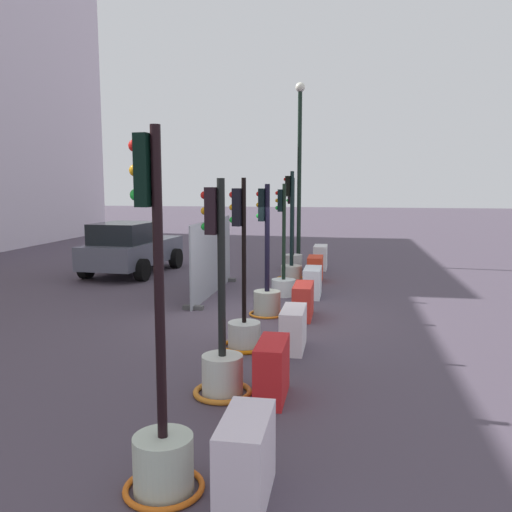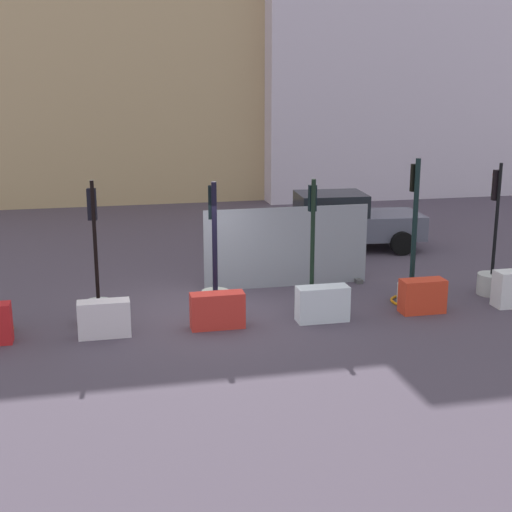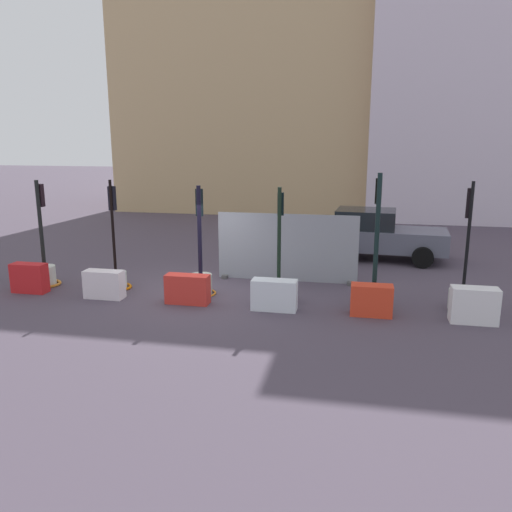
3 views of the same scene
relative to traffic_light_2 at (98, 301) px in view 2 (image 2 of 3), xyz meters
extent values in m
plane|color=#4C414F|center=(2.44, 0.08, -0.50)|extent=(120.00, 120.00, 0.00)
cylinder|color=silver|center=(0.00, -0.01, -0.25)|extent=(0.60, 0.60, 0.49)
cylinder|color=black|center=(0.00, -0.01, 1.31)|extent=(0.08, 0.08, 2.63)
cube|color=black|center=(-0.02, 0.10, 2.11)|extent=(0.20, 0.18, 0.67)
sphere|color=red|center=(-0.04, 0.19, 2.33)|extent=(0.11, 0.11, 0.11)
sphere|color=orange|center=(-0.04, 0.19, 2.11)|extent=(0.11, 0.11, 0.11)
sphere|color=green|center=(-0.04, 0.19, 1.88)|extent=(0.11, 0.11, 0.11)
torus|color=orange|center=(0.00, -0.01, -0.46)|extent=(0.86, 0.86, 0.08)
cylinder|color=#AFB4A7|center=(2.57, -0.06, -0.21)|extent=(0.62, 0.62, 0.57)
cylinder|color=black|center=(2.57, -0.06, 1.30)|extent=(0.12, 0.12, 2.45)
cube|color=black|center=(2.54, 0.06, 2.05)|extent=(0.19, 0.16, 0.74)
sphere|color=red|center=(2.53, 0.14, 2.30)|extent=(0.11, 0.11, 0.11)
sphere|color=orange|center=(2.53, 0.14, 2.05)|extent=(0.11, 0.11, 0.11)
sphere|color=green|center=(2.53, 0.14, 1.81)|extent=(0.11, 0.11, 0.11)
torus|color=orange|center=(2.57, -0.06, -0.47)|extent=(0.84, 0.84, 0.05)
cylinder|color=silver|center=(4.78, -0.18, -0.27)|extent=(0.66, 0.66, 0.45)
cylinder|color=black|center=(4.78, -0.18, 1.24)|extent=(0.10, 0.10, 2.58)
cube|color=black|center=(4.79, -0.07, 2.09)|extent=(0.18, 0.14, 0.59)
sphere|color=red|center=(4.80, 0.01, 2.28)|extent=(0.10, 0.10, 0.10)
sphere|color=orange|center=(4.80, 0.01, 2.09)|extent=(0.10, 0.10, 0.10)
sphere|color=green|center=(4.80, 0.01, 1.89)|extent=(0.10, 0.10, 0.10)
cylinder|color=silver|center=(7.26, -0.14, -0.27)|extent=(0.66, 0.66, 0.45)
cylinder|color=black|center=(7.26, -0.14, 1.44)|extent=(0.12, 0.12, 2.96)
cube|color=black|center=(7.24, -0.01, 2.46)|extent=(0.17, 0.16, 0.63)
sphere|color=red|center=(7.23, 0.08, 2.67)|extent=(0.10, 0.10, 0.10)
sphere|color=orange|center=(7.23, 0.08, 2.46)|extent=(0.10, 0.10, 0.10)
sphere|color=green|center=(7.23, 0.08, 2.25)|extent=(0.10, 0.10, 0.10)
torus|color=orange|center=(7.26, -0.14, -0.46)|extent=(0.96, 0.96, 0.06)
cylinder|color=beige|center=(9.46, 0.03, -0.24)|extent=(0.68, 0.68, 0.51)
cylinder|color=black|center=(9.46, 0.03, 1.38)|extent=(0.08, 0.08, 2.72)
cube|color=black|center=(9.44, 0.14, 2.20)|extent=(0.18, 0.17, 0.73)
sphere|color=red|center=(9.43, 0.23, 2.44)|extent=(0.10, 0.10, 0.10)
sphere|color=orange|center=(9.43, 0.23, 2.20)|extent=(0.10, 0.10, 0.10)
sphere|color=green|center=(9.43, 0.23, 1.95)|extent=(0.10, 0.10, 0.10)
cube|color=white|center=(0.11, -0.91, -0.11)|extent=(1.07, 0.42, 0.76)
cube|color=red|center=(2.47, -0.90, -0.11)|extent=(1.15, 0.42, 0.77)
cube|color=white|center=(4.79, -0.97, -0.10)|extent=(1.14, 0.45, 0.78)
cube|color=red|center=(7.18, -0.90, -0.11)|extent=(1.01, 0.46, 0.77)
cube|color=slate|center=(7.67, 5.32, 0.23)|extent=(4.53, 2.18, 0.75)
cube|color=black|center=(7.06, 5.37, 0.94)|extent=(2.16, 1.78, 0.66)
cylinder|color=black|center=(9.10, 6.20, -0.14)|extent=(0.73, 0.33, 0.71)
cylinder|color=black|center=(8.96, 4.24, -0.14)|extent=(0.73, 0.33, 0.71)
cylinder|color=black|center=(6.38, 6.40, -0.14)|extent=(0.73, 0.33, 0.71)
cylinder|color=black|center=(6.23, 4.44, -0.14)|extent=(0.73, 0.33, 0.71)
cube|color=tan|center=(1.01, 18.03, 6.71)|extent=(16.68, 6.82, 14.42)
cube|color=silver|center=(14.82, 18.03, 6.98)|extent=(15.35, 9.29, 14.96)
cube|color=#8F949F|center=(4.71, 1.79, 0.53)|extent=(4.25, 0.04, 2.05)
cube|color=#4C4C4C|center=(2.80, 1.79, -0.45)|extent=(0.16, 0.50, 0.10)
cube|color=#4C4C4C|center=(6.62, 1.79, -0.45)|extent=(0.16, 0.50, 0.10)
camera|label=1|loc=(-9.32, -1.81, 2.51)|focal=37.19mm
camera|label=2|loc=(0.13, -15.15, 4.73)|focal=50.03mm
camera|label=3|loc=(6.76, -13.06, 3.75)|focal=35.68mm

